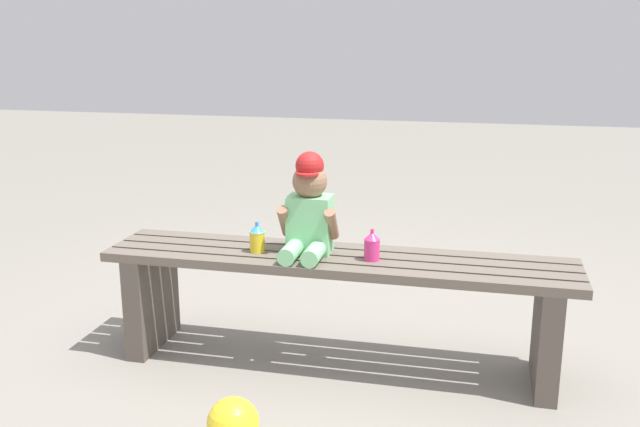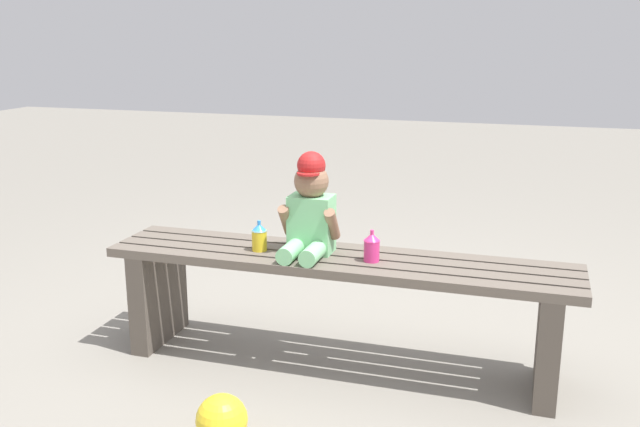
% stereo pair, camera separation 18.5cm
% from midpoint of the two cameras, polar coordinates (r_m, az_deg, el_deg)
% --- Properties ---
extents(ground_plane, '(16.00, 16.00, 0.00)m').
position_cam_midpoint_polar(ground_plane, '(2.94, 3.24, -12.03)').
color(ground_plane, gray).
extents(park_bench, '(1.85, 0.36, 0.46)m').
position_cam_midpoint_polar(park_bench, '(2.82, 3.33, -6.21)').
color(park_bench, '#60564C').
rests_on(park_bench, ground_plane).
extents(child_figure, '(0.23, 0.27, 0.40)m').
position_cam_midpoint_polar(child_figure, '(2.75, 1.11, 0.28)').
color(child_figure, '#7FCC8C').
rests_on(child_figure, park_bench).
extents(sippy_cup_left, '(0.06, 0.06, 0.12)m').
position_cam_midpoint_polar(sippy_cup_left, '(2.82, -3.05, -1.88)').
color(sippy_cup_left, yellow).
rests_on(sippy_cup_left, park_bench).
extents(sippy_cup_right, '(0.06, 0.06, 0.12)m').
position_cam_midpoint_polar(sippy_cup_right, '(2.70, 6.16, -2.69)').
color(sippy_cup_right, '#E5337F').
rests_on(sippy_cup_right, park_bench).
extents(toy_ball, '(0.17, 0.17, 0.17)m').
position_cam_midpoint_polar(toy_ball, '(2.41, -5.67, -16.27)').
color(toy_ball, yellow).
rests_on(toy_ball, ground_plane).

